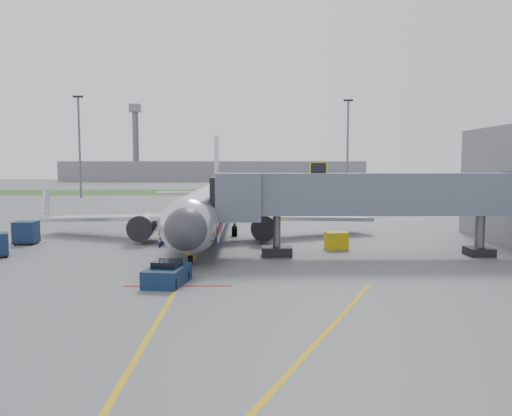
{
  "coord_description": "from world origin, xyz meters",
  "views": [
    {
      "loc": [
        3.92,
        -31.23,
        6.73
      ],
      "look_at": [
        4.53,
        9.14,
        3.2
      ],
      "focal_mm": 35.0,
      "sensor_mm": 36.0,
      "label": 1
    }
  ],
  "objects_px": {
    "pushback_tug": "(167,274)",
    "belt_loader": "(175,236)",
    "airliner": "(207,208)",
    "ramp_worker": "(146,233)"
  },
  "relations": [
    {
      "from": "pushback_tug",
      "to": "belt_loader",
      "type": "relative_size",
      "value": 0.87
    },
    {
      "from": "airliner",
      "to": "pushback_tug",
      "type": "bearing_deg",
      "value": -92.07
    },
    {
      "from": "ramp_worker",
      "to": "pushback_tug",
      "type": "bearing_deg",
      "value": -106.32
    },
    {
      "from": "airliner",
      "to": "ramp_worker",
      "type": "relative_size",
      "value": 24.2
    },
    {
      "from": "belt_loader",
      "to": "ramp_worker",
      "type": "xyz_separation_m",
      "value": [
        -2.66,
        0.51,
        0.27
      ]
    },
    {
      "from": "pushback_tug",
      "to": "belt_loader",
      "type": "xyz_separation_m",
      "value": [
        -1.82,
        15.43,
        -0.09
      ]
    },
    {
      "from": "belt_loader",
      "to": "airliner",
      "type": "bearing_deg",
      "value": 53.05
    },
    {
      "from": "ramp_worker",
      "to": "belt_loader",
      "type": "bearing_deg",
      "value": -42.83
    },
    {
      "from": "pushback_tug",
      "to": "belt_loader",
      "type": "distance_m",
      "value": 15.54
    },
    {
      "from": "airliner",
      "to": "ramp_worker",
      "type": "xyz_separation_m",
      "value": [
        -5.15,
        -2.81,
        -1.91
      ]
    }
  ]
}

